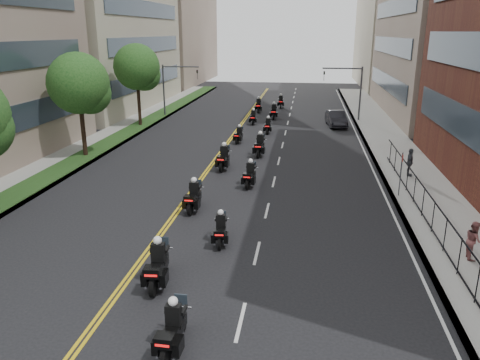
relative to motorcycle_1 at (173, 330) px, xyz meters
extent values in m
cube|color=gray|center=(10.57, 21.68, -0.60)|extent=(4.00, 90.00, 0.15)
cube|color=gray|center=(-13.43, 21.68, -0.60)|extent=(4.00, 90.00, 0.15)
cube|color=#213D16|center=(-12.63, 21.68, -0.51)|extent=(2.00, 90.00, 0.04)
cube|color=#333F4C|center=(12.52, 13.68, 2.82)|extent=(0.12, 25.80, 1.80)
cube|color=#333F4C|center=(12.52, 44.68, 2.82)|extent=(0.12, 24.08, 1.80)
cube|color=#333F4C|center=(12.52, 44.68, 6.82)|extent=(0.12, 24.08, 1.80)
cube|color=#333F4C|center=(12.52, 44.68, 10.82)|extent=(0.12, 24.08, 1.80)
cube|color=#A9A288|center=(20.07, 74.68, 12.32)|extent=(15.00, 28.00, 26.00)
cube|color=#333F4C|center=(-15.38, 44.68, 2.82)|extent=(0.12, 24.08, 1.80)
cube|color=#333F4C|center=(-15.38, 44.68, 6.82)|extent=(0.12, 24.08, 1.80)
cube|color=#333F4C|center=(-15.38, 44.68, 10.82)|extent=(0.12, 24.08, 1.80)
cube|color=gray|center=(-23.43, 74.68, 12.32)|extent=(16.00, 28.00, 26.00)
cube|color=black|center=(9.57, 8.68, 0.92)|extent=(0.05, 28.00, 0.05)
cube|color=black|center=(9.57, 8.68, -0.38)|extent=(0.05, 28.00, 0.05)
cylinder|color=#321D16|center=(-12.63, 20.68, 1.88)|extent=(0.32, 0.32, 5.11)
sphere|color=#174617|center=(-12.63, 20.68, 4.80)|extent=(4.40, 4.40, 4.40)
sphere|color=#174617|center=(-12.03, 21.08, 4.07)|extent=(3.08, 3.08, 3.08)
cylinder|color=#321D16|center=(-12.63, 32.68, 2.02)|extent=(0.32, 0.32, 5.39)
sphere|color=#174617|center=(-12.63, 32.68, 5.10)|extent=(4.40, 4.40, 4.40)
sphere|color=#174617|center=(-12.03, 33.08, 4.33)|extent=(3.08, 3.08, 3.08)
cylinder|color=#3F3F44|center=(9.07, 38.68, 2.12)|extent=(0.18, 0.18, 5.60)
cylinder|color=#3F3F44|center=(7.07, 38.68, 4.72)|extent=(4.00, 0.14, 0.14)
imported|color=black|center=(5.27, 38.68, 3.92)|extent=(0.16, 0.20, 1.00)
cylinder|color=#3F3F44|center=(-11.93, 38.68, 2.12)|extent=(0.18, 0.18, 5.60)
cylinder|color=#3F3F44|center=(-9.93, 38.68, 4.72)|extent=(4.00, 0.14, 0.14)
imported|color=black|center=(-8.13, 38.68, 3.92)|extent=(0.16, 0.20, 1.00)
cylinder|color=black|center=(-0.02, -0.73, -0.33)|extent=(0.16, 0.69, 0.69)
cylinder|color=black|center=(0.03, 0.89, -0.33)|extent=(0.16, 0.69, 0.69)
cube|color=black|center=(0.00, 0.08, -0.05)|extent=(0.46, 1.38, 0.41)
cube|color=silver|center=(0.00, 0.13, -0.28)|extent=(0.40, 0.57, 0.30)
cube|color=black|center=(-0.02, -0.73, 0.20)|extent=(0.54, 0.44, 0.32)
cube|color=red|center=(-0.03, -0.94, 0.18)|extent=(0.41, 0.04, 0.07)
cube|color=black|center=(0.00, 0.13, 0.46)|extent=(0.45, 0.30, 0.63)
sphere|color=white|center=(0.00, 0.14, 0.89)|extent=(0.29, 0.29, 0.29)
cylinder|color=black|center=(-1.52, 2.79, -0.29)|extent=(0.22, 0.77, 0.76)
cylinder|color=black|center=(-1.66, 4.57, -0.29)|extent=(0.22, 0.77, 0.76)
cube|color=black|center=(-1.59, 3.68, 0.02)|extent=(0.59, 1.54, 0.45)
cube|color=silver|center=(-1.60, 3.74, -0.24)|extent=(0.47, 0.65, 0.34)
cube|color=black|center=(-1.52, 2.79, 0.29)|extent=(0.62, 0.51, 0.36)
cube|color=red|center=(-1.50, 2.55, 0.26)|extent=(0.45, 0.07, 0.08)
cube|color=black|center=(-1.60, 3.74, 0.58)|extent=(0.52, 0.35, 0.69)
sphere|color=white|center=(-1.60, 3.75, 1.05)|extent=(0.32, 0.32, 0.32)
cylinder|color=black|center=(0.14, 6.76, -0.36)|extent=(0.19, 0.64, 0.63)
cylinder|color=black|center=(-0.02, 8.23, -0.36)|extent=(0.19, 0.64, 0.63)
cube|color=black|center=(0.06, 7.49, -0.10)|extent=(0.51, 1.28, 0.37)
cube|color=silver|center=(0.05, 7.54, -0.32)|extent=(0.40, 0.54, 0.28)
cube|color=black|center=(0.14, 6.76, 0.12)|extent=(0.52, 0.43, 0.30)
cube|color=red|center=(0.15, 6.57, 0.10)|extent=(0.37, 0.07, 0.06)
cube|color=black|center=(0.05, 7.54, 0.36)|extent=(0.43, 0.30, 0.57)
sphere|color=white|center=(0.05, 7.55, 0.74)|extent=(0.27, 0.27, 0.27)
cylinder|color=black|center=(-2.08, 10.45, -0.32)|extent=(0.17, 0.72, 0.72)
cylinder|color=black|center=(-2.03, 12.13, -0.32)|extent=(0.17, 0.72, 0.72)
cube|color=black|center=(-2.06, 11.29, -0.02)|extent=(0.48, 1.43, 0.42)
cube|color=silver|center=(-2.05, 11.34, -0.26)|extent=(0.42, 0.59, 0.32)
cube|color=black|center=(-2.08, 10.45, 0.23)|extent=(0.56, 0.46, 0.34)
cube|color=red|center=(-2.09, 10.23, 0.21)|extent=(0.42, 0.04, 0.07)
cube|color=black|center=(-2.05, 11.34, 0.50)|extent=(0.47, 0.31, 0.65)
sphere|color=white|center=(-2.05, 11.35, 0.95)|extent=(0.31, 0.31, 0.31)
cylinder|color=black|center=(0.32, 14.89, -0.33)|extent=(0.20, 0.69, 0.68)
cylinder|color=black|center=(0.46, 16.50, -0.33)|extent=(0.20, 0.69, 0.68)
cube|color=black|center=(0.39, 15.69, -0.05)|extent=(0.54, 1.39, 0.40)
cube|color=silver|center=(0.39, 15.74, -0.28)|extent=(0.43, 0.58, 0.30)
cube|color=black|center=(0.32, 14.89, 0.19)|extent=(0.56, 0.47, 0.32)
cube|color=red|center=(0.30, 14.68, 0.17)|extent=(0.40, 0.06, 0.07)
cube|color=black|center=(0.39, 15.74, 0.45)|extent=(0.46, 0.32, 0.62)
sphere|color=white|center=(0.39, 15.75, 0.87)|extent=(0.29, 0.29, 0.29)
cylinder|color=black|center=(-1.86, 18.23, -0.30)|extent=(0.18, 0.76, 0.75)
cylinder|color=black|center=(-1.80, 20.00, -0.30)|extent=(0.18, 0.76, 0.75)
cube|color=black|center=(-1.83, 19.12, 0.01)|extent=(0.52, 1.51, 0.44)
cube|color=silver|center=(-1.83, 19.17, -0.24)|extent=(0.44, 0.62, 0.33)
cube|color=black|center=(-1.86, 18.23, 0.28)|extent=(0.59, 0.49, 0.35)
cube|color=red|center=(-1.87, 18.00, 0.26)|extent=(0.44, 0.05, 0.08)
cube|color=black|center=(-1.83, 19.17, 0.57)|extent=(0.50, 0.33, 0.69)
sphere|color=white|center=(-1.83, 19.18, 1.03)|extent=(0.32, 0.32, 0.32)
cylinder|color=black|center=(0.20, 22.18, -0.30)|extent=(0.19, 0.77, 0.76)
cylinder|color=black|center=(0.29, 23.96, -0.30)|extent=(0.19, 0.77, 0.76)
cube|color=black|center=(0.25, 23.07, 0.02)|extent=(0.54, 1.53, 0.45)
cube|color=silver|center=(0.25, 23.13, -0.24)|extent=(0.45, 0.63, 0.34)
cube|color=black|center=(0.20, 22.18, 0.29)|extent=(0.60, 0.50, 0.36)
cube|color=red|center=(0.19, 21.95, 0.26)|extent=(0.45, 0.06, 0.08)
cube|color=black|center=(0.25, 23.13, 0.58)|extent=(0.51, 0.34, 0.69)
sphere|color=white|center=(0.25, 23.14, 1.04)|extent=(0.32, 0.32, 0.32)
cylinder|color=black|center=(-2.02, 26.41, -0.36)|extent=(0.19, 0.63, 0.62)
cylinder|color=black|center=(-1.87, 27.87, -0.36)|extent=(0.19, 0.63, 0.62)
cube|color=black|center=(-1.95, 27.14, -0.11)|extent=(0.51, 1.27, 0.37)
cube|color=silver|center=(-1.94, 27.19, -0.32)|extent=(0.40, 0.54, 0.27)
cube|color=black|center=(-2.02, 26.41, 0.11)|extent=(0.51, 0.43, 0.29)
cube|color=red|center=(-2.05, 26.22, 0.09)|extent=(0.37, 0.07, 0.06)
cube|color=black|center=(-1.94, 27.19, 0.35)|extent=(0.43, 0.30, 0.57)
sphere|color=white|center=(-1.94, 27.20, 0.73)|extent=(0.27, 0.27, 0.27)
cylinder|color=black|center=(0.15, 30.63, -0.35)|extent=(0.14, 0.65, 0.65)
cylinder|color=black|center=(0.17, 32.16, -0.35)|extent=(0.14, 0.65, 0.65)
cube|color=black|center=(0.16, 31.39, -0.08)|extent=(0.42, 1.30, 0.38)
cube|color=silver|center=(0.16, 31.44, -0.30)|extent=(0.37, 0.53, 0.29)
cube|color=black|center=(0.15, 30.63, 0.15)|extent=(0.50, 0.41, 0.31)
cube|color=red|center=(0.14, 30.43, 0.13)|extent=(0.38, 0.03, 0.07)
cube|color=black|center=(0.16, 31.44, 0.40)|extent=(0.43, 0.27, 0.59)
sphere|color=white|center=(0.16, 31.45, 0.80)|extent=(0.28, 0.28, 0.28)
cylinder|color=black|center=(-1.68, 34.82, -0.35)|extent=(0.15, 0.66, 0.65)
cylinder|color=black|center=(-1.71, 36.35, -0.35)|extent=(0.15, 0.66, 0.65)
cube|color=black|center=(-1.69, 35.58, -0.08)|extent=(0.44, 1.31, 0.38)
cube|color=silver|center=(-1.70, 35.63, -0.30)|extent=(0.38, 0.54, 0.29)
cube|color=black|center=(-1.68, 34.82, 0.15)|extent=(0.51, 0.42, 0.31)
cube|color=red|center=(-1.67, 34.62, 0.13)|extent=(0.38, 0.04, 0.07)
cube|color=black|center=(-1.70, 35.63, 0.40)|extent=(0.43, 0.28, 0.60)
sphere|color=white|center=(-1.70, 35.64, 0.80)|extent=(0.28, 0.28, 0.28)
cylinder|color=black|center=(0.17, 38.07, -0.31)|extent=(0.16, 0.74, 0.74)
cylinder|color=black|center=(0.14, 39.80, -0.31)|extent=(0.16, 0.74, 0.74)
cube|color=black|center=(0.15, 38.94, 0.00)|extent=(0.48, 1.47, 0.43)
cube|color=silver|center=(0.15, 38.99, -0.25)|extent=(0.42, 0.60, 0.32)
cube|color=black|center=(0.17, 38.07, 0.26)|extent=(0.57, 0.46, 0.35)
cube|color=red|center=(0.17, 37.84, 0.23)|extent=(0.43, 0.04, 0.08)
cube|color=black|center=(0.15, 38.99, 0.54)|extent=(0.48, 0.31, 0.67)
sphere|color=white|center=(0.15, 39.00, 0.99)|extent=(0.31, 0.31, 0.31)
cylinder|color=black|center=(-1.88, 42.02, -0.31)|extent=(0.19, 0.75, 0.74)
cylinder|color=black|center=(-1.97, 43.76, -0.31)|extent=(0.19, 0.75, 0.74)
cube|color=black|center=(-1.93, 42.89, 0.00)|extent=(0.53, 1.49, 0.43)
cube|color=silver|center=(-1.93, 42.95, -0.25)|extent=(0.44, 0.62, 0.33)
cube|color=black|center=(-1.88, 42.02, 0.26)|extent=(0.59, 0.48, 0.35)
cube|color=red|center=(-1.87, 41.79, 0.24)|extent=(0.44, 0.05, 0.08)
cube|color=black|center=(-1.93, 42.95, 0.54)|extent=(0.49, 0.33, 0.67)
sphere|color=white|center=(-1.93, 42.96, 1.00)|extent=(0.32, 0.32, 0.32)
cylinder|color=black|center=(0.48, 46.05, -0.33)|extent=(0.18, 0.70, 0.69)
cylinder|color=black|center=(0.39, 47.68, -0.33)|extent=(0.18, 0.70, 0.69)
cube|color=black|center=(0.43, 46.87, -0.04)|extent=(0.50, 1.40, 0.41)
cube|color=silver|center=(0.43, 46.92, -0.28)|extent=(0.42, 0.58, 0.31)
cube|color=black|center=(0.48, 46.05, 0.20)|extent=(0.55, 0.46, 0.33)
cube|color=red|center=(0.49, 45.84, 0.18)|extent=(0.41, 0.05, 0.07)
cube|color=black|center=(0.43, 46.92, 0.47)|extent=(0.46, 0.31, 0.63)
sphere|color=white|center=(0.43, 46.93, 0.90)|extent=(0.30, 0.30, 0.30)
imported|color=black|center=(6.57, 35.57, 0.08)|extent=(2.11, 4.75, 1.51)
imported|color=brown|center=(10.53, 7.16, 0.28)|extent=(0.66, 0.82, 1.60)
imported|color=#42434A|center=(10.28, 18.67, 0.37)|extent=(0.60, 1.11, 1.80)
camera|label=1|loc=(3.59, -11.28, 8.34)|focal=35.00mm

